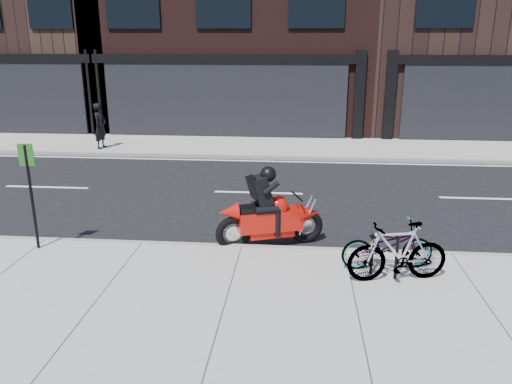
# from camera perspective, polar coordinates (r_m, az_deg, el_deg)

# --- Properties ---
(ground) EXTENTS (120.00, 120.00, 0.00)m
(ground) POSITION_cam_1_polar(r_m,az_deg,el_deg) (11.68, -0.54, -2.98)
(ground) COLOR black
(ground) RESTS_ON ground
(sidewalk_near) EXTENTS (60.00, 6.00, 0.13)m
(sidewalk_near) POSITION_cam_1_polar(r_m,az_deg,el_deg) (7.19, -4.55, -16.22)
(sidewalk_near) COLOR gray
(sidewalk_near) RESTS_ON ground
(sidewalk_far) EXTENTS (60.00, 3.50, 0.13)m
(sidewalk_far) POSITION_cam_1_polar(r_m,az_deg,el_deg) (19.11, 1.72, 5.17)
(sidewalk_far) COLOR gray
(sidewalk_far) RESTS_ON ground
(bike_rack) EXTENTS (0.44, 0.18, 0.77)m
(bike_rack) POSITION_cam_1_polar(r_m,az_deg,el_deg) (8.72, 14.46, -6.64)
(bike_rack) COLOR black
(bike_rack) RESTS_ON sidewalk_near
(bicycle_front) EXTENTS (1.69, 0.82, 0.85)m
(bicycle_front) POSITION_cam_1_polar(r_m,az_deg,el_deg) (9.06, 14.78, -5.92)
(bicycle_front) COLOR gray
(bicycle_front) RESTS_ON sidewalk_near
(bicycle_rear) EXTENTS (1.76, 0.79, 1.02)m
(bicycle_rear) POSITION_cam_1_polar(r_m,az_deg,el_deg) (8.63, 15.89, -6.58)
(bicycle_rear) COLOR gray
(bicycle_rear) RESTS_ON sidewalk_near
(motorcycle) EXTENTS (2.16, 1.00, 1.67)m
(motorcycle) POSITION_cam_1_polar(r_m,az_deg,el_deg) (9.94, 2.19, -2.50)
(motorcycle) COLOR black
(motorcycle) RESTS_ON ground
(pedestrian) EXTENTS (0.49, 0.66, 1.66)m
(pedestrian) POSITION_cam_1_polar(r_m,az_deg,el_deg) (19.28, -17.37, 7.22)
(pedestrian) COLOR black
(pedestrian) RESTS_ON sidewalk_far
(sign_post) EXTENTS (0.28, 0.06, 2.05)m
(sign_post) POSITION_cam_1_polar(r_m,az_deg,el_deg) (10.22, -24.38, 0.49)
(sign_post) COLOR black
(sign_post) RESTS_ON sidewalk_near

